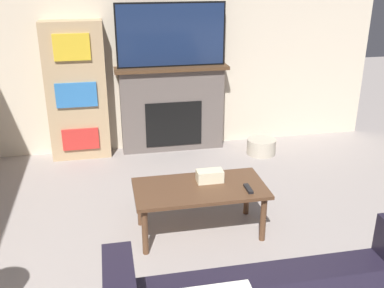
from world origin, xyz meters
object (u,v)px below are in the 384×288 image
at_px(fireplace, 172,108).
at_px(tv, 171,35).
at_px(coffee_table, 200,193).
at_px(storage_basket, 261,146).
at_px(bookshelf, 77,92).

bearing_deg(fireplace, tv, -90.00).
bearing_deg(coffee_table, tv, 87.85).
xyz_separation_m(fireplace, tv, (-0.00, -0.02, 0.87)).
distance_m(fireplace, tv, 0.87).
distance_m(tv, storage_basket, 1.69).
height_order(fireplace, tv, tv).
bearing_deg(storage_basket, coffee_table, -125.47).
relative_size(coffee_table, bookshelf, 0.69).
xyz_separation_m(fireplace, bookshelf, (-1.09, -0.02, 0.27)).
xyz_separation_m(bookshelf, storage_basket, (2.11, -0.36, -0.69)).
distance_m(tv, bookshelf, 1.25).
relative_size(coffee_table, storage_basket, 3.14).
xyz_separation_m(fireplace, storage_basket, (1.02, -0.38, -0.43)).
height_order(fireplace, bookshelf, bookshelf).
xyz_separation_m(tv, storage_basket, (1.02, -0.36, -1.30)).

